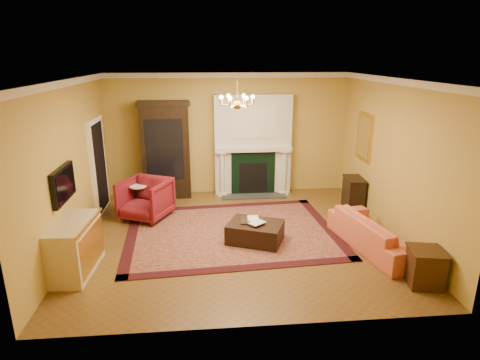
{
  "coord_description": "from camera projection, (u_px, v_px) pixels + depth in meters",
  "views": [
    {
      "loc": [
        -0.59,
        -7.15,
        3.39
      ],
      "look_at": [
        0.08,
        0.3,
        1.06
      ],
      "focal_mm": 30.0,
      "sensor_mm": 36.0,
      "label": 1
    }
  ],
  "objects": [
    {
      "name": "wall_back",
      "position": [
        228.0,
        134.0,
        10.04
      ],
      "size": [
        6.0,
        0.02,
        3.0
      ],
      "primitive_type": "cube",
      "color": "#B1943F",
      "rests_on": "floor"
    },
    {
      "name": "gilt_mirror",
      "position": [
        364.0,
        137.0,
        8.95
      ],
      "size": [
        0.06,
        0.76,
        1.05
      ],
      "color": "gold",
      "rests_on": "wall_right"
    },
    {
      "name": "console_table",
      "position": [
        353.0,
        194.0,
        9.2
      ],
      "size": [
        0.4,
        0.66,
        0.7
      ],
      "primitive_type": "cube",
      "rotation": [
        0.0,
        0.0,
        -0.07
      ],
      "color": "black",
      "rests_on": "floor"
    },
    {
      "name": "ottoman_tray",
      "position": [
        252.0,
        221.0,
        7.59
      ],
      "size": [
        0.46,
        0.37,
        0.03
      ],
      "primitive_type": "cube",
      "rotation": [
        0.0,
        0.0,
        -0.06
      ],
      "color": "black",
      "rests_on": "leather_ottoman"
    },
    {
      "name": "end_table",
      "position": [
        425.0,
        268.0,
        6.13
      ],
      "size": [
        0.56,
        0.56,
        0.56
      ],
      "primitive_type": "cube",
      "rotation": [
        0.0,
        0.0,
        -0.18
      ],
      "color": "#3A2510",
      "rests_on": "floor"
    },
    {
      "name": "pedestal_table",
      "position": [
        139.0,
        198.0,
        8.83
      ],
      "size": [
        0.38,
        0.38,
        0.67
      ],
      "color": "black",
      "rests_on": "floor"
    },
    {
      "name": "floor",
      "position": [
        237.0,
        237.0,
        7.86
      ],
      "size": [
        6.0,
        5.5,
        0.02
      ],
      "primitive_type": "cube",
      "color": "brown",
      "rests_on": "ground"
    },
    {
      "name": "coral_sofa",
      "position": [
        376.0,
        228.0,
        7.26
      ],
      "size": [
        1.02,
        2.16,
        0.81
      ],
      "primitive_type": "imported",
      "rotation": [
        0.0,
        0.0,
        1.78
      ],
      "color": "#DB6F45",
      "rests_on": "floor"
    },
    {
      "name": "wingback_armchair",
      "position": [
        145.0,
        197.0,
        8.6
      ],
      "size": [
        1.22,
        1.19,
        0.96
      ],
      "primitive_type": "imported",
      "rotation": [
        0.0,
        0.0,
        -0.44
      ],
      "color": "maroon",
      "rests_on": "floor"
    },
    {
      "name": "book_a",
      "position": [
        248.0,
        212.0,
        7.57
      ],
      "size": [
        0.21,
        0.04,
        0.28
      ],
      "primitive_type": "imported",
      "rotation": [
        0.0,
        0.0,
        -0.07
      ],
      "color": "gray",
      "rests_on": "ottoman_tray"
    },
    {
      "name": "leather_ottoman",
      "position": [
        255.0,
        232.0,
        7.57
      ],
      "size": [
        1.19,
        1.04,
        0.37
      ],
      "primitive_type": "cube",
      "rotation": [
        0.0,
        0.0,
        -0.39
      ],
      "color": "black",
      "rests_on": "oriental_rug"
    },
    {
      "name": "oriental_rug",
      "position": [
        232.0,
        232.0,
        8.03
      ],
      "size": [
        4.32,
        3.36,
        0.02
      ],
      "primitive_type": "cube",
      "rotation": [
        0.0,
        0.0,
        0.07
      ],
      "color": "#3F0D0E",
      "rests_on": "floor"
    },
    {
      "name": "doorway",
      "position": [
        99.0,
        166.0,
        8.91
      ],
      "size": [
        0.08,
        1.05,
        2.1
      ],
      "color": "white",
      "rests_on": "wall_left"
    },
    {
      "name": "topiary_left",
      "position": [
        223.0,
        137.0,
        9.81
      ],
      "size": [
        0.17,
        0.17,
        0.46
      ],
      "color": "gray",
      "rests_on": "fireplace"
    },
    {
      "name": "wall_front",
      "position": [
        256.0,
        221.0,
        4.79
      ],
      "size": [
        6.0,
        0.02,
        3.0
      ],
      "primitive_type": "cube",
      "color": "#B1943F",
      "rests_on": "floor"
    },
    {
      "name": "wall_left",
      "position": [
        70.0,
        166.0,
        7.16
      ],
      "size": [
        0.02,
        5.5,
        3.0
      ],
      "primitive_type": "cube",
      "color": "#B1943F",
      "rests_on": "floor"
    },
    {
      "name": "topiary_right",
      "position": [
        274.0,
        136.0,
        9.92
      ],
      "size": [
        0.16,
        0.16,
        0.44
      ],
      "color": "gray",
      "rests_on": "fireplace"
    },
    {
      "name": "tv_panel",
      "position": [
        63.0,
        184.0,
        6.64
      ],
      "size": [
        0.09,
        0.95,
        0.58
      ],
      "color": "black",
      "rests_on": "wall_left"
    },
    {
      "name": "commode",
      "position": [
        74.0,
        247.0,
        6.45
      ],
      "size": [
        0.63,
        1.21,
        0.88
      ],
      "primitive_type": "cube",
      "rotation": [
        0.0,
        0.0,
        -0.06
      ],
      "color": "beige",
      "rests_on": "floor"
    },
    {
      "name": "ceiling",
      "position": [
        237.0,
        78.0,
        6.96
      ],
      "size": [
        6.0,
        5.5,
        0.02
      ],
      "primitive_type": "cube",
      "color": "silver",
      "rests_on": "wall_back"
    },
    {
      "name": "fireplace",
      "position": [
        253.0,
        147.0,
        10.0
      ],
      "size": [
        1.9,
        0.7,
        2.5
      ],
      "color": "silver",
      "rests_on": "wall_back"
    },
    {
      "name": "china_cabinet",
      "position": [
        166.0,
        152.0,
        9.76
      ],
      "size": [
        1.17,
        0.6,
        2.27
      ],
      "primitive_type": "cube",
      "rotation": [
        0.0,
        0.0,
        0.08
      ],
      "color": "black",
      "rests_on": "floor"
    },
    {
      "name": "wall_right",
      "position": [
        394.0,
        159.0,
        7.67
      ],
      "size": [
        0.02,
        5.5,
        3.0
      ],
      "primitive_type": "cube",
      "color": "#B1943F",
      "rests_on": "floor"
    },
    {
      "name": "chandelier",
      "position": [
        237.0,
        102.0,
        7.08
      ],
      "size": [
        0.63,
        0.55,
        0.53
      ],
      "color": "gold",
      "rests_on": "ceiling"
    },
    {
      "name": "crown_molding",
      "position": [
        233.0,
        79.0,
        7.89
      ],
      "size": [
        6.0,
        5.5,
        0.12
      ],
      "color": "silver",
      "rests_on": "ceiling"
    },
    {
      "name": "book_b",
      "position": [
        253.0,
        215.0,
        7.45
      ],
      "size": [
        0.15,
        0.18,
        0.29
      ],
      "primitive_type": "imported",
      "rotation": [
        0.0,
        0.0,
        -0.9
      ],
      "color": "gray",
      "rests_on": "ottoman_tray"
    }
  ]
}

